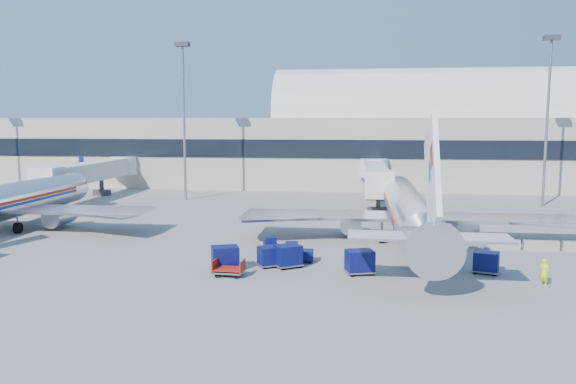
# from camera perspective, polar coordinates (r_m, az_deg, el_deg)

# --- Properties ---
(ground) EXTENTS (260.00, 260.00, 0.00)m
(ground) POSITION_cam_1_polar(r_m,az_deg,el_deg) (50.62, 1.18, -5.79)
(ground) COLOR gray
(ground) RESTS_ON ground
(terminal) EXTENTS (170.00, 28.15, 21.00)m
(terminal) POSITION_cam_1_polar(r_m,az_deg,el_deg) (106.77, -2.92, 5.06)
(terminal) COLOR #B2AA9E
(terminal) RESTS_ON ground
(airliner_main) EXTENTS (32.00, 37.26, 12.07)m
(airliner_main) POSITION_cam_1_polar(r_m,az_deg,el_deg) (54.44, 12.23, -1.90)
(airliner_main) COLOR silver
(airliner_main) RESTS_ON ground
(jetbridge_near) EXTENTS (4.40, 27.50, 6.25)m
(jetbridge_near) POSITION_cam_1_polar(r_m,az_deg,el_deg) (80.26, 8.93, 1.74)
(jetbridge_near) COLOR silver
(jetbridge_near) RESTS_ON ground
(jetbridge_mid) EXTENTS (4.40, 27.50, 6.25)m
(jetbridge_mid) POSITION_cam_1_polar(r_m,az_deg,el_deg) (89.45, -19.08, 1.98)
(jetbridge_mid) COLOR silver
(jetbridge_mid) RESTS_ON ground
(mast_west) EXTENTS (2.00, 1.20, 22.60)m
(mast_west) POSITION_cam_1_polar(r_m,az_deg,el_deg) (83.06, -10.57, 9.39)
(mast_west) COLOR slate
(mast_west) RESTS_ON ground
(mast_east) EXTENTS (2.00, 1.20, 22.60)m
(mast_east) POSITION_cam_1_polar(r_m,az_deg,el_deg) (82.95, 24.95, 8.86)
(mast_east) COLOR slate
(mast_east) RESTS_ON ground
(barrier_near) EXTENTS (3.00, 0.55, 0.90)m
(barrier_near) POSITION_cam_1_polar(r_m,az_deg,el_deg) (53.76, 20.94, -5.01)
(barrier_near) COLOR #9E9E96
(barrier_near) RESTS_ON ground
(barrier_mid) EXTENTS (3.00, 0.55, 0.90)m
(barrier_mid) POSITION_cam_1_polar(r_m,az_deg,el_deg) (54.64, 24.32, -4.99)
(barrier_mid) COLOR #9E9E96
(barrier_mid) RESTS_ON ground
(tug_lead) EXTENTS (2.54, 1.37, 1.62)m
(tug_lead) POSITION_cam_1_polar(r_m,az_deg,el_deg) (45.87, 0.90, -6.21)
(tug_lead) COLOR #090D46
(tug_lead) RESTS_ON ground
(tug_right) EXTENTS (2.29, 2.10, 1.36)m
(tug_right) POSITION_cam_1_polar(r_m,az_deg,el_deg) (48.19, 14.48, -5.92)
(tug_right) COLOR #090D46
(tug_right) RESTS_ON ground
(tug_left) EXTENTS (1.63, 2.43, 1.45)m
(tug_left) POSITION_cam_1_polar(r_m,az_deg,el_deg) (49.21, -1.81, -5.38)
(tug_left) COLOR #090D46
(tug_left) RESTS_ON ground
(cart_train_a) EXTENTS (2.53, 2.40, 1.78)m
(cart_train_a) POSITION_cam_1_polar(r_m,az_deg,el_deg) (44.06, -0.00, -6.48)
(cart_train_a) COLOR #090D46
(cart_train_a) RESTS_ON ground
(cart_train_b) EXTENTS (2.30, 2.16, 1.62)m
(cart_train_b) POSITION_cam_1_polar(r_m,az_deg,el_deg) (44.33, -1.83, -6.51)
(cart_train_b) COLOR #090D46
(cart_train_b) RESTS_ON ground
(cart_train_c) EXTENTS (2.54, 2.26, 1.86)m
(cart_train_c) POSITION_cam_1_polar(r_m,az_deg,el_deg) (43.53, -6.39, -6.63)
(cart_train_c) COLOR #090D46
(cart_train_c) RESTS_ON ground
(cart_solo_near) EXTENTS (2.45, 2.14, 1.83)m
(cart_solo_near) POSITION_cam_1_polar(r_m,az_deg,el_deg) (42.50, 7.30, -7.01)
(cart_solo_near) COLOR #090D46
(cart_solo_near) RESTS_ON ground
(cart_solo_far) EXTENTS (2.22, 1.94, 1.65)m
(cart_solo_far) POSITION_cam_1_polar(r_m,az_deg,el_deg) (44.93, 19.50, -6.72)
(cart_solo_far) COLOR #090D46
(cart_solo_far) RESTS_ON ground
(cart_open_red) EXTENTS (2.28, 1.66, 0.59)m
(cart_open_red) POSITION_cam_1_polar(r_m,az_deg,el_deg) (42.01, -6.01, -7.93)
(cart_open_red) COLOR slate
(cart_open_red) RESTS_ON ground
(ramp_worker) EXTENTS (0.85, 0.82, 1.96)m
(ramp_worker) POSITION_cam_1_polar(r_m,az_deg,el_deg) (43.10, 24.57, -7.40)
(ramp_worker) COLOR #BEE217
(ramp_worker) RESTS_ON ground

